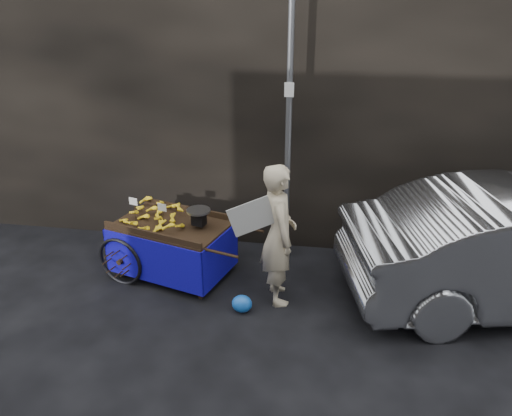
# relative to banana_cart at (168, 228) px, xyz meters

# --- Properties ---
(ground) EXTENTS (80.00, 80.00, 0.00)m
(ground) POSITION_rel_banana_cart_xyz_m (1.18, -0.57, -0.67)
(ground) COLOR black
(ground) RESTS_ON ground
(building_wall) EXTENTS (13.50, 2.00, 5.00)m
(building_wall) POSITION_rel_banana_cart_xyz_m (1.58, 2.03, 1.83)
(building_wall) COLOR black
(building_wall) RESTS_ON ground
(street_pole) EXTENTS (0.12, 0.10, 4.00)m
(street_pole) POSITION_rel_banana_cart_xyz_m (1.48, 0.73, 1.33)
(street_pole) COLOR slate
(street_pole) RESTS_ON ground
(banana_cart) EXTENTS (2.17, 1.40, 1.09)m
(banana_cart) POSITION_rel_banana_cart_xyz_m (0.00, 0.00, 0.00)
(banana_cart) COLOR black
(banana_cart) RESTS_ON ground
(vendor) EXTENTS (0.88, 0.74, 1.77)m
(vendor) POSITION_rel_banana_cart_xyz_m (1.50, -0.36, 0.21)
(vendor) COLOR #C7B694
(vendor) RESTS_ON ground
(plastic_bag) EXTENTS (0.25, 0.20, 0.22)m
(plastic_bag) POSITION_rel_banana_cart_xyz_m (1.12, -0.73, -0.56)
(plastic_bag) COLOR blue
(plastic_bag) RESTS_ON ground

